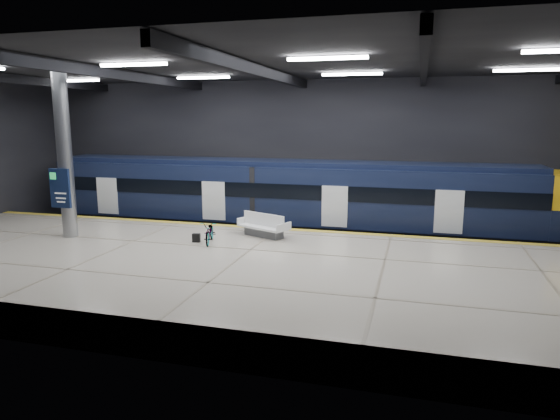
% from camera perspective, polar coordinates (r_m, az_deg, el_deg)
% --- Properties ---
extents(ground, '(30.00, 30.00, 0.00)m').
position_cam_1_polar(ground, '(20.19, -2.41, -6.83)').
color(ground, black).
rests_on(ground, ground).
extents(room_shell, '(30.10, 16.10, 8.05)m').
position_cam_1_polar(room_shell, '(19.29, -2.54, 9.62)').
color(room_shell, black).
rests_on(room_shell, ground).
extents(platform, '(30.00, 11.00, 1.10)m').
position_cam_1_polar(platform, '(17.78, -4.93, -7.43)').
color(platform, beige).
rests_on(platform, ground).
extents(safety_strip, '(30.00, 0.40, 0.01)m').
position_cam_1_polar(safety_strip, '(22.45, -0.26, -2.13)').
color(safety_strip, gold).
rests_on(safety_strip, platform).
extents(rails, '(30.00, 1.52, 0.16)m').
position_cam_1_polar(rails, '(25.27, 1.44, -3.10)').
color(rails, gray).
rests_on(rails, ground).
extents(train, '(29.40, 2.84, 3.79)m').
position_cam_1_polar(train, '(24.63, 4.03, 1.22)').
color(train, black).
rests_on(train, ground).
extents(bench, '(2.42, 1.75, 0.99)m').
position_cam_1_polar(bench, '(20.94, -1.88, -2.10)').
color(bench, '#595B60').
rests_on(bench, platform).
extents(bicycle, '(1.04, 1.82, 0.91)m').
position_cam_1_polar(bicycle, '(19.98, -8.01, -2.50)').
color(bicycle, '#99999E').
rests_on(bicycle, platform).
extents(pannier_bag, '(0.32, 0.22, 0.35)m').
position_cam_1_polar(pannier_bag, '(20.29, -9.55, -3.16)').
color(pannier_bag, black).
rests_on(pannier_bag, platform).
extents(info_column, '(0.90, 0.78, 6.90)m').
position_cam_1_polar(info_column, '(22.30, -23.43, 5.65)').
color(info_column, '#9EA0A5').
rests_on(info_column, platform).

